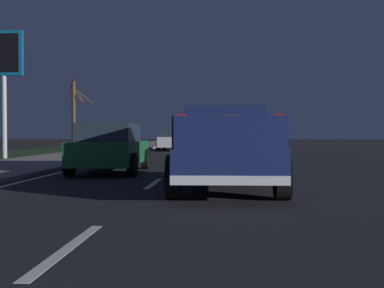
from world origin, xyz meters
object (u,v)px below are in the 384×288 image
sedan_silver (174,140)px  bare_tree_far (74,113)px  sedan_green (111,148)px  gas_price_sign (4,63)px  pickup_truck (225,145)px

sedan_silver → bare_tree_far: size_ratio=0.80×
sedan_green → gas_price_sign: (7.85, 7.11, 3.87)m
gas_price_sign → pickup_truck: bearing=-138.2°
sedan_silver → gas_price_sign: 13.61m
pickup_truck → sedan_green: 5.42m
sedan_green → bare_tree_far: 21.97m
sedan_silver → sedan_green: (-18.67, 0.18, 0.00)m
sedan_silver → pickup_truck: bearing=-171.6°
pickup_truck → bare_tree_far: bare_tree_far is taller
sedan_green → bare_tree_far: bearing=20.3°
sedan_green → bare_tree_far: size_ratio=0.81×
pickup_truck → bare_tree_far: 27.07m
pickup_truck → sedan_green: size_ratio=1.23×
sedan_green → sedan_silver: bearing=-0.5°
bare_tree_far → pickup_truck: bearing=-155.6°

